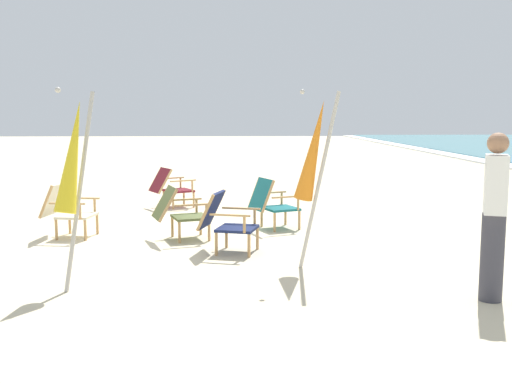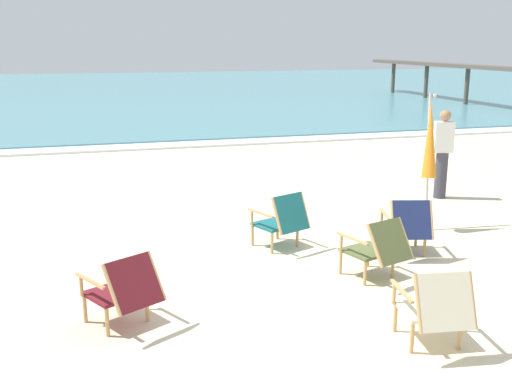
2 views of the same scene
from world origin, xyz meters
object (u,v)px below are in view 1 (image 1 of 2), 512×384
object	(u,v)px
beach_chair_front_right	(272,202)
umbrella_furled_orange	(314,152)
beach_chair_far_center	(179,211)
beach_chair_back_left	(170,186)
beach_chair_front_left	(66,208)
umbrella_furled_yellow	(73,159)
person_near_chairs	(494,216)
beach_chair_back_right	(225,220)

from	to	relation	value
beach_chair_front_right	umbrella_furled_orange	bearing A→B (deg)	7.54
beach_chair_far_center	beach_chair_back_left	xyz separation A→B (m)	(-3.02, -0.43, -0.00)
beach_chair_front_right	beach_chair_front_left	xyz separation A→B (m)	(0.48, -3.06, -0.00)
umbrella_furled_yellow	person_near_chairs	xyz separation A→B (m)	(0.59, 4.13, -0.51)
beach_chair_far_center	beach_chair_front_left	world-z (taller)	beach_chair_front_left
beach_chair_back_left	beach_chair_front_right	bearing A→B (deg)	38.67
umbrella_furled_orange	person_near_chairs	size ratio (longest dim) A/B	1.28
beach_chair_back_left	person_near_chairs	xyz separation A→B (m)	(6.00, 3.72, 0.42)
umbrella_furled_yellow	beach_chair_far_center	bearing A→B (deg)	160.49
beach_chair_far_center	umbrella_furled_orange	distance (m)	2.59
person_near_chairs	umbrella_furled_yellow	bearing A→B (deg)	-98.17
beach_chair_back_left	umbrella_furled_yellow	size ratio (longest dim) A/B	0.46
beach_chair_far_center	beach_chair_back_right	distance (m)	1.05
beach_chair_back_left	umbrella_furled_yellow	bearing A→B (deg)	-4.35
umbrella_furled_yellow	beach_chair_front_left	bearing A→B (deg)	-162.64
beach_chair_front_left	umbrella_furled_yellow	world-z (taller)	umbrella_furled_yellow
beach_chair_front_right	umbrella_furled_yellow	bearing A→B (deg)	-35.50
beach_chair_back_right	umbrella_furled_yellow	xyz separation A→B (m)	(1.59, -1.53, 0.93)
umbrella_furled_orange	person_near_chairs	xyz separation A→B (m)	(1.28, 1.57, -0.53)
beach_chair_back_left	person_near_chairs	size ratio (longest dim) A/B	0.58
umbrella_furled_orange	person_near_chairs	distance (m)	2.09
beach_chair_back_right	beach_chair_front_left	distance (m)	2.58
beach_chair_back_left	umbrella_furled_yellow	xyz separation A→B (m)	(5.40, -0.41, 0.93)
beach_chair_far_center	beach_chair_back_right	xyz separation A→B (m)	(0.79, 0.68, 0.00)
beach_chair_front_right	umbrella_furled_orange	distance (m)	2.64
beach_chair_front_left	person_near_chairs	size ratio (longest dim) A/B	0.49
beach_chair_back_left	beach_chair_front_left	world-z (taller)	beach_chair_front_left
beach_chair_front_right	beach_chair_front_left	size ratio (longest dim) A/B	1.08
beach_chair_far_center	beach_chair_front_left	bearing A→B (deg)	-98.92
beach_chair_far_center	umbrella_furled_yellow	bearing A→B (deg)	-19.51
beach_chair_back_right	beach_chair_front_left	xyz separation A→B (m)	(-1.06, -2.35, 0.00)
beach_chair_far_center	beach_chair_back_left	world-z (taller)	beach_chair_far_center
umbrella_furled_yellow	beach_chair_front_right	bearing A→B (deg)	144.50
beach_chair_back_left	beach_chair_front_left	xyz separation A→B (m)	(2.76, -1.24, 0.01)
beach_chair_front_right	person_near_chairs	size ratio (longest dim) A/B	0.53
beach_chair_front_right	beach_chair_front_left	distance (m)	3.10
beach_chair_back_left	beach_chair_front_left	distance (m)	3.02
beach_chair_back_right	umbrella_furled_orange	world-z (taller)	umbrella_furled_orange
umbrella_furled_orange	beach_chair_back_right	bearing A→B (deg)	-131.28
beach_chair_front_right	umbrella_furled_yellow	world-z (taller)	umbrella_furled_yellow
person_near_chairs	beach_chair_back_left	bearing A→B (deg)	-148.21
beach_chair_front_right	umbrella_furled_yellow	distance (m)	3.95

